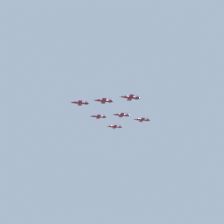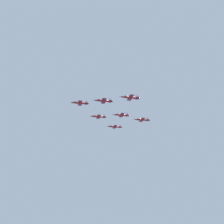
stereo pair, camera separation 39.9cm
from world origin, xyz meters
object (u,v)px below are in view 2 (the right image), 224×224
at_px(jet_lead, 79,103).
at_px(jet_left_wingman, 103,101).
at_px(jet_right_wingman, 98,117).
at_px(jet_left_outer, 129,97).
at_px(jet_trailing, 141,120).
at_px(jet_right_outer, 114,127).
at_px(jet_slot_rear, 121,115).

distance_m(jet_lead, jet_left_wingman, 25.35).
height_order(jet_right_wingman, jet_left_outer, jet_right_wingman).
bearing_deg(jet_lead, jet_trailing, -178.92).
xyz_separation_m(jet_lead, jet_right_outer, (-11.87, -48.64, -8.29)).
bearing_deg(jet_left_outer, jet_lead, -41.16).
relative_size(jet_left_outer, jet_trailing, 1.04).
xyz_separation_m(jet_left_wingman, jet_right_outer, (13.09, -50.58, -4.32)).
bearing_deg(jet_right_wingman, jet_left_wingman, 90.12).
distance_m(jet_lead, jet_right_wingman, 25.56).
bearing_deg(jet_right_outer, jet_left_outer, 90.32).
bearing_deg(jet_trailing, jet_lead, -0.13).
bearing_deg(jet_left_outer, jet_right_outer, -90.80).
bearing_deg(jet_right_wingman, jet_right_outer, -139.51).
distance_m(jet_right_wingman, jet_trailing, 42.01).
bearing_deg(jet_right_wingman, jet_left_outer, 111.53).
height_order(jet_left_outer, jet_right_outer, jet_left_outer).
xyz_separation_m(jet_left_outer, jet_trailing, (3.58, -37.45, -4.86)).
height_order(jet_left_wingman, jet_left_outer, jet_left_wingman).
relative_size(jet_right_wingman, jet_slot_rear, 1.00).
height_order(jet_right_outer, jet_slot_rear, jet_right_outer).
xyz_separation_m(jet_lead, jet_trailing, (-46.34, -33.57, -12.01)).
height_order(jet_lead, jet_left_outer, jet_lead).
bearing_deg(jet_left_wingman, jet_slot_rear, -138.59).
bearing_deg(jet_left_outer, jet_trailing, -121.26).
relative_size(jet_left_outer, jet_right_outer, 1.02).
xyz_separation_m(jet_left_wingman, jet_left_outer, (-24.96, 1.94, -3.18)).
height_order(jet_lead, jet_left_wingman, jet_lead).
distance_m(jet_lead, jet_trailing, 58.47).
distance_m(jet_left_wingman, jet_right_outer, 52.42).
bearing_deg(jet_slot_rear, jet_lead, 0.83).
height_order(jet_left_outer, jet_slot_rear, jet_left_outer).
relative_size(jet_right_outer, jet_slot_rear, 1.01).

